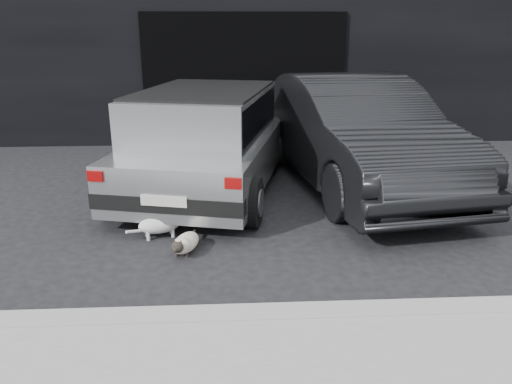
{
  "coord_description": "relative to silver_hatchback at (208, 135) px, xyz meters",
  "views": [
    {
      "loc": [
        0.68,
        -6.16,
        2.34
      ],
      "look_at": [
        0.97,
        -0.87,
        0.57
      ],
      "focal_mm": 35.0,
      "sensor_mm": 36.0,
      "label": 1
    }
  ],
  "objects": [
    {
      "name": "ground",
      "position": [
        -0.38,
        -1.03,
        -0.82
      ],
      "size": [
        80.0,
        80.0,
        0.0
      ],
      "primitive_type": "plane",
      "color": "black",
      "rests_on": "ground"
    },
    {
      "name": "curb",
      "position": [
        0.62,
        -3.63,
        -0.76
      ],
      "size": [
        18.0,
        0.25,
        0.12
      ],
      "primitive_type": "cube",
      "color": "gray",
      "rests_on": "ground"
    },
    {
      "name": "second_car",
      "position": [
        2.19,
        0.13,
        -0.0
      ],
      "size": [
        2.47,
        5.18,
        1.64
      ],
      "primitive_type": "imported",
      "rotation": [
        0.0,
        0.0,
        0.15
      ],
      "color": "black",
      "rests_on": "ground"
    },
    {
      "name": "garage_opening",
      "position": [
        0.62,
        2.96,
        0.48
      ],
      "size": [
        4.0,
        0.1,
        2.6
      ],
      "primitive_type": "cube",
      "color": "black",
      "rests_on": "ground"
    },
    {
      "name": "cat_white",
      "position": [
        -0.49,
        -1.77,
        -0.66
      ],
      "size": [
        0.68,
        0.37,
        0.33
      ],
      "rotation": [
        0.0,
        0.0,
        -1.28
      ],
      "color": "silver",
      "rests_on": "ground"
    },
    {
      "name": "building_facade",
      "position": [
        0.62,
        4.97,
        1.68
      ],
      "size": [
        34.0,
        4.0,
        5.0
      ],
      "primitive_type": "cube",
      "color": "black",
      "rests_on": "ground"
    },
    {
      "name": "silver_hatchback",
      "position": [
        0.0,
        0.0,
        0.0
      ],
      "size": [
        2.73,
        4.39,
        1.51
      ],
      "rotation": [
        0.0,
        0.0,
        -0.23
      ],
      "color": "#A7A9AC",
      "rests_on": "ground"
    },
    {
      "name": "cat_siamese",
      "position": [
        -0.19,
        -2.23,
        -0.71
      ],
      "size": [
        0.36,
        0.68,
        0.24
      ],
      "rotation": [
        0.0,
        0.0,
        2.84
      ],
      "color": "beige",
      "rests_on": "ground"
    }
  ]
}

